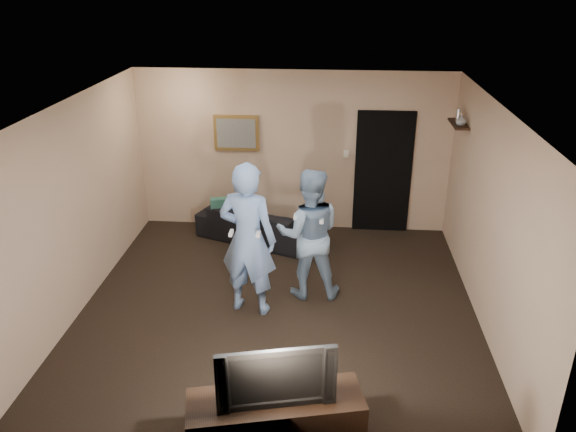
# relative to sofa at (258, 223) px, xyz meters

# --- Properties ---
(ground) EXTENTS (5.00, 5.00, 0.00)m
(ground) POSITION_rel_sofa_xyz_m (0.52, -1.95, -0.28)
(ground) COLOR black
(ground) RESTS_ON ground
(ceiling) EXTENTS (5.00, 5.00, 0.04)m
(ceiling) POSITION_rel_sofa_xyz_m (0.52, -1.95, 2.32)
(ceiling) COLOR silver
(ceiling) RESTS_ON wall_back
(wall_back) EXTENTS (5.00, 0.04, 2.60)m
(wall_back) POSITION_rel_sofa_xyz_m (0.52, 0.55, 1.02)
(wall_back) COLOR tan
(wall_back) RESTS_ON ground
(wall_front) EXTENTS (5.00, 0.04, 2.60)m
(wall_front) POSITION_rel_sofa_xyz_m (0.52, -4.45, 1.02)
(wall_front) COLOR tan
(wall_front) RESTS_ON ground
(wall_left) EXTENTS (0.04, 5.00, 2.60)m
(wall_left) POSITION_rel_sofa_xyz_m (-1.98, -1.95, 1.02)
(wall_left) COLOR tan
(wall_left) RESTS_ON ground
(wall_right) EXTENTS (0.04, 5.00, 2.60)m
(wall_right) POSITION_rel_sofa_xyz_m (3.02, -1.95, 1.02)
(wall_right) COLOR tan
(wall_right) RESTS_ON ground
(sofa) EXTENTS (2.04, 1.38, 0.55)m
(sofa) POSITION_rel_sofa_xyz_m (0.00, 0.00, 0.00)
(sofa) COLOR black
(sofa) RESTS_ON ground
(throw_pillow) EXTENTS (0.44, 0.24, 0.42)m
(throw_pillow) POSITION_rel_sofa_xyz_m (-0.53, 0.00, 0.20)
(throw_pillow) COLOR #1B5247
(throw_pillow) RESTS_ON sofa
(painting_frame) EXTENTS (0.72, 0.05, 0.57)m
(painting_frame) POSITION_rel_sofa_xyz_m (-0.38, 0.53, 1.32)
(painting_frame) COLOR olive
(painting_frame) RESTS_ON wall_back
(painting_canvas) EXTENTS (0.62, 0.01, 0.47)m
(painting_canvas) POSITION_rel_sofa_xyz_m (-0.38, 0.50, 1.32)
(painting_canvas) COLOR slate
(painting_canvas) RESTS_ON painting_frame
(doorway) EXTENTS (0.90, 0.06, 2.00)m
(doorway) POSITION_rel_sofa_xyz_m (1.97, 0.52, 0.72)
(doorway) COLOR black
(doorway) RESTS_ON ground
(light_switch) EXTENTS (0.08, 0.02, 0.12)m
(light_switch) POSITION_rel_sofa_xyz_m (1.37, 0.53, 1.02)
(light_switch) COLOR silver
(light_switch) RESTS_ON wall_back
(wall_shelf) EXTENTS (0.20, 0.60, 0.03)m
(wall_shelf) POSITION_rel_sofa_xyz_m (2.91, -0.15, 1.71)
(wall_shelf) COLOR black
(wall_shelf) RESTS_ON wall_right
(shelf_vase) EXTENTS (0.19, 0.19, 0.15)m
(shelf_vase) POSITION_rel_sofa_xyz_m (2.91, -0.28, 1.80)
(shelf_vase) COLOR #9E9EA3
(shelf_vase) RESTS_ON wall_shelf
(shelf_figurine) EXTENTS (0.06, 0.06, 0.18)m
(shelf_figurine) POSITION_rel_sofa_xyz_m (2.91, -0.06, 1.82)
(shelf_figurine) COLOR silver
(shelf_figurine) RESTS_ON wall_shelf
(tv_console) EXTENTS (1.64, 0.84, 0.56)m
(tv_console) POSITION_rel_sofa_xyz_m (0.71, -4.22, -0.03)
(tv_console) COLOR black
(tv_console) RESTS_ON ground
(television) EXTENTS (1.04, 0.36, 0.59)m
(television) POSITION_rel_sofa_xyz_m (0.71, -4.22, 0.55)
(television) COLOR black
(television) RESTS_ON tv_console
(wii_player_left) EXTENTS (0.80, 0.61, 1.97)m
(wii_player_left) POSITION_rel_sofa_xyz_m (0.16, -2.02, 0.71)
(wii_player_left) COLOR #799BD2
(wii_player_left) RESTS_ON ground
(wii_player_right) EXTENTS (0.89, 0.72, 1.75)m
(wii_player_right) POSITION_rel_sofa_xyz_m (0.88, -1.58, 0.60)
(wii_player_right) COLOR #7E9BB7
(wii_player_right) RESTS_ON ground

